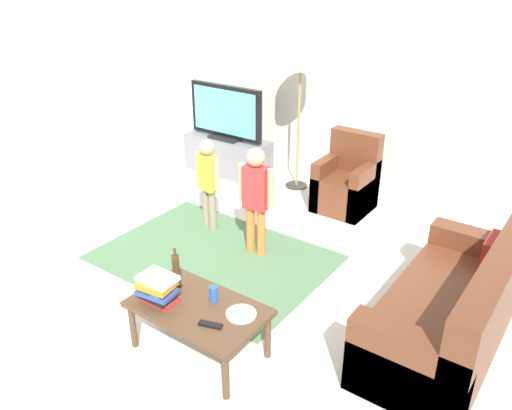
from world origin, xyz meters
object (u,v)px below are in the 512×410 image
(child_near_tv, at_px, (208,176))
(child_center, at_px, (256,192))
(tv, at_px, (226,113))
(soda_can, at_px, (213,294))
(couch, at_px, (456,314))
(tv_stand, at_px, (228,156))
(plate, at_px, (241,314))
(book_stack, at_px, (158,289))
(tv_remote, at_px, (210,325))
(armchair, at_px, (347,184))
(coffee_table, at_px, (198,311))
(floor_lamp, at_px, (301,65))
(bottle, at_px, (176,270))

(child_near_tv, height_order, child_center, child_center)
(tv, height_order, soda_can, tv)
(couch, relative_size, child_near_tv, 1.78)
(tv_stand, relative_size, tv, 1.09)
(soda_can, bearing_deg, plate, -4.23)
(book_stack, distance_m, tv_remote, 0.51)
(book_stack, bearing_deg, couch, 35.94)
(soda_can, xyz_separation_m, plate, (0.27, -0.02, -0.05))
(tv, height_order, armchair, tv)
(couch, bearing_deg, book_stack, -144.06)
(tv, xyz_separation_m, couch, (3.58, -1.73, -0.56))
(child_near_tv, distance_m, soda_can, 1.94)
(couch, relative_size, armchair, 2.00)
(tv, height_order, coffee_table, tv)
(floor_lamp, bearing_deg, couch, -36.41)
(coffee_table, xyz_separation_m, tv_remote, (0.22, -0.12, 0.06))
(tv, distance_m, bottle, 3.32)
(tv_stand, height_order, child_near_tv, child_near_tv)
(tv_stand, bearing_deg, soda_can, -53.34)
(couch, xyz_separation_m, floor_lamp, (-2.57, 1.90, 1.25))
(tv, distance_m, child_near_tv, 1.59)
(tv_stand, bearing_deg, tv_remote, -53.45)
(tv, relative_size, child_center, 0.99)
(coffee_table, bearing_deg, floor_lamp, 108.65)
(child_center, bearing_deg, tv, 136.12)
(floor_lamp, bearing_deg, plate, -65.48)
(tv, height_order, bottle, tv)
(child_near_tv, xyz_separation_m, coffee_table, (1.23, -1.58, -0.24))
(armchair, bearing_deg, floor_lamp, 166.62)
(plate, bearing_deg, bottle, -180.00)
(tv_stand, distance_m, tv_remote, 3.81)
(armchair, distance_m, plate, 2.85)
(tv_remote, relative_size, plate, 0.77)
(bottle, bearing_deg, book_stack, -83.85)
(tv, bearing_deg, couch, -25.76)
(tv_stand, relative_size, child_near_tv, 1.19)
(armchair, relative_size, soda_can, 7.50)
(floor_lamp, relative_size, coffee_table, 1.78)
(armchair, xyz_separation_m, book_stack, (-0.04, -3.02, 0.23))
(armchair, height_order, soda_can, armchair)
(bottle, distance_m, tv_remote, 0.58)
(soda_can, bearing_deg, book_stack, -143.25)
(floor_lamp, height_order, plate, floor_lamp)
(couch, bearing_deg, coffee_table, -142.23)
(book_stack, bearing_deg, plate, 20.54)
(tv, relative_size, coffee_table, 1.10)
(couch, xyz_separation_m, soda_can, (-1.48, -1.07, 0.19))
(child_center, height_order, bottle, child_center)
(armchair, xyz_separation_m, floor_lamp, (-0.80, 0.19, 1.25))
(tv_stand, xyz_separation_m, floor_lamp, (1.00, 0.15, 1.30))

